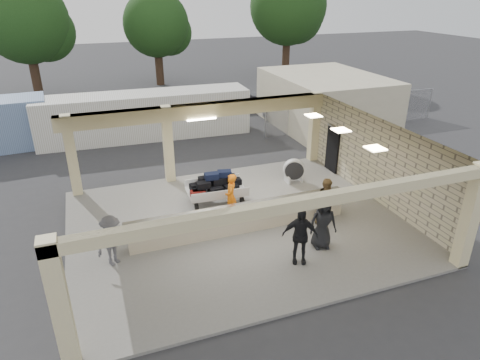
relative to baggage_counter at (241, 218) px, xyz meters
name	(u,v)px	position (x,y,z in m)	size (l,w,h in m)	color
ground	(237,226)	(0.00, 0.50, -0.59)	(120.00, 120.00, 0.00)	#2D2D30
pavilion	(236,185)	(0.21, 1.16, 0.76)	(12.01, 10.00, 3.55)	slate
baggage_counter	(241,218)	(0.00, 0.00, 0.00)	(8.20, 0.58, 0.98)	#C5B493
luggage_cart	(216,187)	(-0.24, 2.34, 0.25)	(2.40, 1.57, 1.36)	silver
drum_fan	(294,170)	(3.68, 3.16, 0.08)	(1.00, 0.63, 1.05)	silver
baggage_handler	(231,197)	(-0.05, 1.00, 0.41)	(0.65, 0.36, 1.79)	orange
passenger_a	(327,201)	(3.15, -0.53, 0.40)	(0.86, 0.38, 1.77)	brown
passenger_b	(300,236)	(1.05, -2.43, 0.47)	(1.12, 0.41, 1.91)	black
passenger_c	(112,240)	(-4.50, -0.50, 0.36)	(1.10, 0.39, 1.70)	#525257
passenger_d	(323,222)	(2.17, -1.92, 0.45)	(0.92, 0.37, 1.87)	black
car_white_a	(299,107)	(8.89, 12.72, 0.13)	(2.37, 5.01, 1.43)	silver
car_white_b	(338,98)	(12.59, 13.82, 0.17)	(1.80, 4.82, 1.52)	silver
car_dark	(238,99)	(5.86, 16.43, 0.07)	(1.40, 3.96, 1.32)	black
container_white	(146,115)	(-1.47, 12.11, 0.72)	(12.02, 2.40, 2.60)	white
fence	(354,111)	(11.00, 9.50, 0.47)	(12.06, 0.06, 2.03)	gray
tree_left	(30,24)	(-7.68, 24.66, 5.00)	(6.60, 6.30, 9.00)	#382619
tree_mid	(160,26)	(2.32, 26.66, 4.38)	(6.00, 5.60, 8.00)	#382619
tree_right	(290,9)	(14.32, 25.66, 5.63)	(7.20, 7.00, 10.00)	#382619
adjacent_building	(325,101)	(9.50, 10.50, 1.01)	(6.00, 8.00, 3.20)	beige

